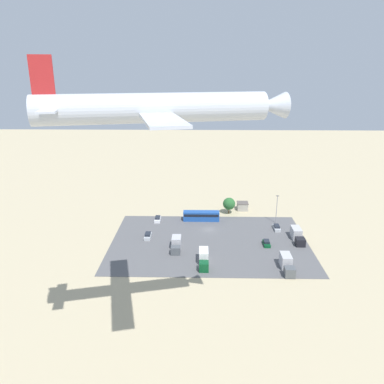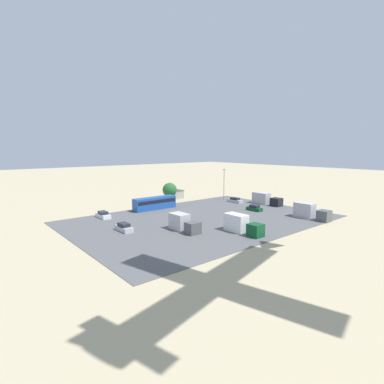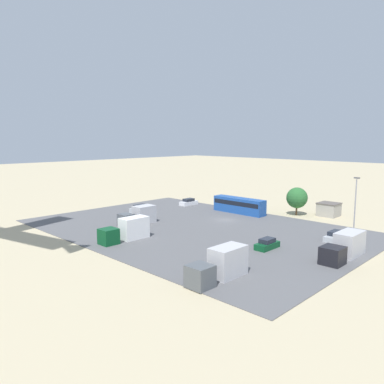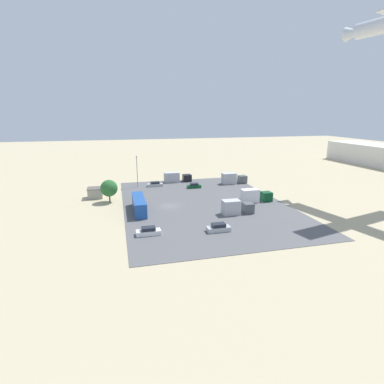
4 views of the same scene
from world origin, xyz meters
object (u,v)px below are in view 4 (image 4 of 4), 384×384
Objects in this scene: parked_truck_0 at (233,179)px; parked_car_2 at (219,228)px; parked_car_1 at (148,231)px; parked_truck_2 at (236,207)px; parked_truck_1 at (254,196)px; shed_building at (95,193)px; bus at (139,204)px; parked_car_3 at (194,186)px; parked_truck_3 at (176,177)px; parked_car_0 at (155,184)px.

parked_car_2 is at bearing -25.37° from parked_truck_0.
parked_truck_2 is at bearing 110.01° from parked_car_1.
parked_truck_1 is 1.14× the size of parked_truck_2.
shed_building is at bearing -159.30° from parked_car_1.
shed_building is at bearing -124.80° from parked_truck_2.
bus is 1.67× the size of parked_truck_2.
parked_truck_0 is 1.00× the size of parked_truck_1.
shed_building is 39.04m from parked_car_2.
bus reaches higher than parked_car_3.
parked_truck_2 is at bearing 10.71° from parked_truck_3.
parked_car_2 is 11.44m from parked_truck_2.
parked_truck_1 is (23.07, 22.31, 0.93)m from parked_car_0.
parked_car_1 is (14.41, 0.57, -1.10)m from bus.
parked_truck_1 reaches higher than bus.
shed_building is 38.11m from parked_truck_2.
parked_truck_3 is at bearing 118.50° from shed_building.
parked_truck_3 is at bearing -59.09° from parked_car_0.
parked_car_1 is at bearing -62.25° from parked_truck_1.
parked_truck_0 is (2.31, 24.67, 0.96)m from parked_car_0.
parked_truck_0 is at bearing 98.94° from shed_building.
shed_building is at bearing 38.23° from parked_car_2.
bus reaches higher than parked_car_1.
parked_car_3 is 0.46× the size of parked_truck_3.
parked_truck_2 is (-8.91, 7.13, 0.81)m from parked_car_2.
parked_truck_0 reaches higher than parked_truck_1.
parked_truck_0 is 1.13× the size of parked_truck_2.
parked_car_3 is (-34.52, 4.14, -0.03)m from parked_car_2.
parked_car_3 is (5.04, 11.14, 0.02)m from parked_car_0.
parked_car_1 reaches higher than parked_car_0.
parked_car_3 is at bearing 97.76° from shed_building.
parked_truck_0 is at bearing -25.37° from parked_car_2.
parked_truck_1 reaches higher than parked_car_2.
parked_car_2 is 1.11× the size of parked_car_3.
parked_car_0 is at bearing -59.09° from parked_truck_3.
parked_car_2 is (30.66, 24.16, -0.64)m from shed_building.
parked_truck_2 is 35.76m from parked_truck_3.
parked_truck_2 is at bearing -18.61° from bus.
bus is 2.91× the size of parked_car_3.
shed_building is at bearing -82.24° from parked_car_3.
shed_building is 42.34m from parked_truck_0.
parked_car_0 is 32.10m from parked_truck_1.
bus is at bearing -88.89° from parked_truck_1.
bus is at bearing -26.81° from parked_truck_3.
parked_car_2 is at bearing -42.86° from parked_truck_1.
parked_truck_1 reaches higher than parked_car_1.
bus reaches higher than parked_truck_2.
parked_car_2 is 34.77m from parked_car_3.
parked_truck_3 reaches higher than parked_car_3.
parked_truck_2 is at bearing -155.23° from parked_car_0.
parked_car_2 is (15.93, 13.72, -1.08)m from bus.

